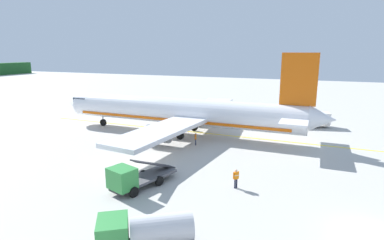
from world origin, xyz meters
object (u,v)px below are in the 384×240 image
Objects in this scene: airliner_foreground at (182,112)px; cargo_container_near at (254,121)px; service_truck_fuel at (144,232)px; service_truck_catering at (309,118)px; crew_marshaller at (196,138)px; service_truck_baggage at (134,177)px; crew_loader_left at (236,177)px.

airliner_foreground is 12.71m from cargo_container_near.
service_truck_fuel is 0.88× the size of service_truck_catering.
crew_marshaller is (21.92, 5.36, -0.43)m from service_truck_fuel.
service_truck_baggage is at bearing 179.69° from crew_marshaller.
service_truck_baggage is 14.61m from crew_marshaller.
crew_marshaller is at bearing -137.52° from airliner_foreground.
service_truck_catering is 4.02× the size of crew_marshaller.
airliner_foreground is 21.16× the size of cargo_container_near.
service_truck_baggage is 33.91m from service_truck_catering.
service_truck_baggage is (-18.88, -3.83, -2.23)m from airliner_foreground.
service_truck_catering reaches higher than cargo_container_near.
service_truck_fuel is 9.12m from service_truck_baggage.
service_truck_fuel is 11.44m from crew_loader_left.
cargo_container_near is at bearing -46.31° from airliner_foreground.
cargo_container_near is at bearing 7.45° from crew_loader_left.
cargo_container_near is (8.61, -9.01, -2.46)m from airliner_foreground.
service_truck_baggage is 3.68× the size of cargo_container_near.
airliner_foreground is 7.11× the size of service_truck_fuel.
airliner_foreground reaches higher than service_truck_catering.
airliner_foreground is 19.39m from service_truck_baggage.
cargo_container_near reaches higher than crew_loader_left.
service_truck_baggage is at bearing 156.88° from service_truck_catering.
service_truck_catering is at bearing -65.57° from cargo_container_near.
airliner_foreground reaches higher than cargo_container_near.
crew_loader_left is at bearing -65.58° from service_truck_baggage.
cargo_container_near is at bearing 0.43° from service_truck_fuel.
airliner_foreground is at bearing 11.47° from service_truck_baggage.
service_truck_fuel is at bearing 168.44° from service_truck_catering.
airliner_foreground is 21.19m from service_truck_catering.
cargo_container_near reaches higher than crew_marshaller.
service_truck_fuel is at bearing -143.34° from service_truck_baggage.
cargo_container_near is at bearing 114.43° from service_truck_catering.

